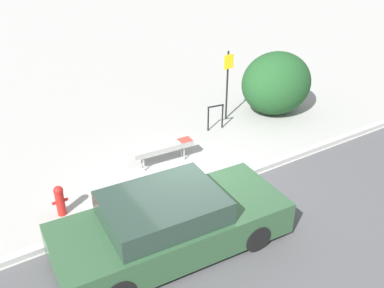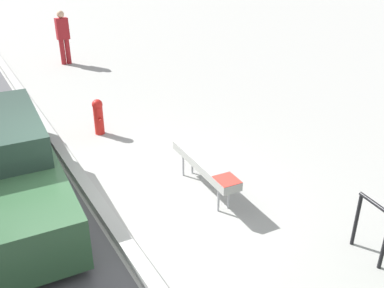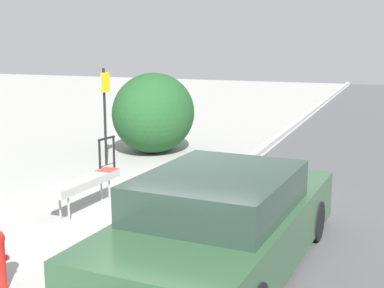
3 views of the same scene
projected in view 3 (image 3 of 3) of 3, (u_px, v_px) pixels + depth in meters
ground_plane at (167, 226)px, 8.61m from camera, size 60.00×60.00×0.00m
curb at (167, 222)px, 8.60m from camera, size 60.00×0.20×0.13m
bench at (86, 183)px, 9.34m from camera, size 1.74×0.42×0.58m
bike_rack at (107, 152)px, 11.89m from camera, size 0.55×0.13×0.83m
sign_post at (105, 107)px, 12.59m from camera, size 0.36×0.08×2.30m
shrub_hedge at (154, 113)px, 14.04m from camera, size 2.45×2.10×2.10m
parked_car_near at (223, 224)px, 6.89m from camera, size 4.87×2.16×1.33m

